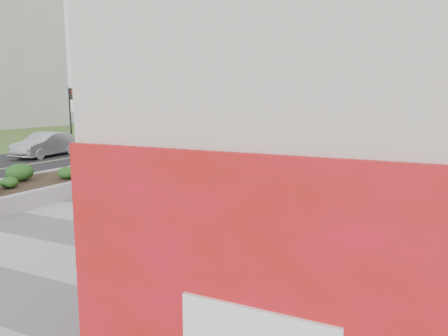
% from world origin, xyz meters
% --- Properties ---
extents(ground, '(160.00, 160.00, 0.00)m').
position_xyz_m(ground, '(0.00, 0.00, 0.00)').
color(ground, gray).
rests_on(ground, ground).
extents(walkway, '(8.00, 36.00, 0.01)m').
position_xyz_m(walkway, '(0.00, 3.00, 0.01)').
color(walkway, '#A8A8AD').
rests_on(walkway, ground).
extents(building, '(6.04, 24.08, 8.00)m').
position_xyz_m(building, '(6.98, 8.98, 3.98)').
color(building, '#BFB3A3').
rests_on(building, ground).
extents(planter, '(3.00, 18.00, 0.90)m').
position_xyz_m(planter, '(-5.50, 7.00, 0.42)').
color(planter, '#9E9EA0').
rests_on(planter, ground).
extents(traffic_signal_near, '(0.33, 0.28, 4.20)m').
position_xyz_m(traffic_signal_near, '(-7.23, 17.50, 2.76)').
color(traffic_signal_near, black).
rests_on(traffic_signal_near, ground).
extents(traffic_signal_far, '(0.33, 0.28, 4.20)m').
position_xyz_m(traffic_signal_far, '(-16.43, 17.00, 2.76)').
color(traffic_signal_far, black).
rests_on(traffic_signal_far, ground).
extents(distant_bldg_north_l, '(16.00, 12.00, 20.00)m').
position_xyz_m(distant_bldg_north_l, '(-5.00, 55.00, 10.00)').
color(distant_bldg_north_l, '#ADAAA3').
rests_on(distant_bldg_north_l, ground).
extents(manhole_cover, '(0.44, 0.44, 0.01)m').
position_xyz_m(manhole_cover, '(0.50, 3.00, 0.00)').
color(manhole_cover, '#595654').
rests_on(manhole_cover, ground).
extents(skateboarder, '(0.53, 0.74, 1.59)m').
position_xyz_m(skateboarder, '(0.11, 5.77, 0.80)').
color(skateboarder, beige).
rests_on(skateboarder, ground).
extents(car_silver, '(2.07, 4.53, 1.44)m').
position_xyz_m(car_silver, '(-13.77, 12.25, 0.72)').
color(car_silver, '#ACB0B4').
rests_on(car_silver, ground).
extents(car_dark, '(2.55, 4.52, 1.24)m').
position_xyz_m(car_dark, '(-10.48, 14.01, 0.62)').
color(car_dark, black).
rests_on(car_dark, ground).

